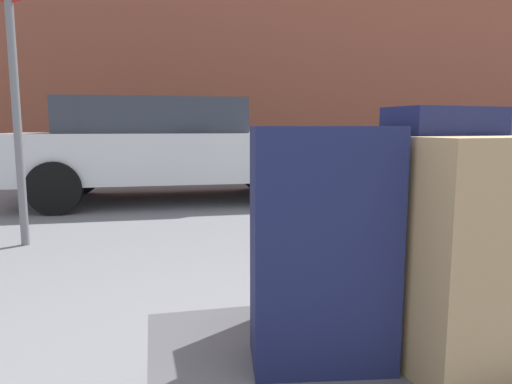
{
  "coord_description": "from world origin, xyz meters",
  "views": [
    {
      "loc": [
        -0.56,
        -1.32,
        1.06
      ],
      "look_at": [
        0.0,
        1.2,
        0.69
      ],
      "focal_mm": 32.95,
      "sensor_mm": 36.0,
      "label": 1
    }
  ],
  "objects_px": {
    "bollard_kerb_near": "(310,165)",
    "no_parking_sign": "(13,63)",
    "suitcase_maroon_rear_right": "(437,257)",
    "bicycle_leaning": "(437,155)",
    "bollard_corner": "(473,162)",
    "bollard_kerb_far": "(424,163)",
    "parked_car": "(168,147)",
    "suitcase_charcoal_rear_left": "(338,227)",
    "suitcase_tan_center": "(483,259)",
    "bollard_kerb_mid": "(381,163)",
    "luggage_cart": "(337,372)",
    "duffel_bag_navy_topmost_pile": "(443,139)",
    "suitcase_navy_front_left": "(322,248)"
  },
  "relations": [
    {
      "from": "suitcase_maroon_rear_right",
      "to": "bollard_kerb_far",
      "type": "bearing_deg",
      "value": 54.9
    },
    {
      "from": "suitcase_charcoal_rear_left",
      "to": "bollard_kerb_near",
      "type": "relative_size",
      "value": 1.2
    },
    {
      "from": "suitcase_tan_center",
      "to": "bollard_kerb_mid",
      "type": "height_order",
      "value": "suitcase_tan_center"
    },
    {
      "from": "suitcase_navy_front_left",
      "to": "bollard_kerb_far",
      "type": "relative_size",
      "value": 1.27
    },
    {
      "from": "luggage_cart",
      "to": "duffel_bag_navy_topmost_pile",
      "type": "relative_size",
      "value": 3.36
    },
    {
      "from": "bollard_kerb_mid",
      "to": "bollard_kerb_far",
      "type": "distance_m",
      "value": 0.99
    },
    {
      "from": "suitcase_maroon_rear_right",
      "to": "bollard_kerb_mid",
      "type": "distance_m",
      "value": 8.46
    },
    {
      "from": "bicycle_leaning",
      "to": "bollard_kerb_near",
      "type": "bearing_deg",
      "value": -165.69
    },
    {
      "from": "bicycle_leaning",
      "to": "bollard_corner",
      "type": "height_order",
      "value": "bicycle_leaning"
    },
    {
      "from": "suitcase_tan_center",
      "to": "bollard_kerb_near",
      "type": "height_order",
      "value": "suitcase_tan_center"
    },
    {
      "from": "bollard_kerb_near",
      "to": "bollard_kerb_far",
      "type": "height_order",
      "value": "same"
    },
    {
      "from": "duffel_bag_navy_topmost_pile",
      "to": "no_parking_sign",
      "type": "bearing_deg",
      "value": 114.73
    },
    {
      "from": "bollard_kerb_near",
      "to": "bollard_kerb_mid",
      "type": "relative_size",
      "value": 1.0
    },
    {
      "from": "suitcase_maroon_rear_right",
      "to": "bicycle_leaning",
      "type": "relative_size",
      "value": 0.33
    },
    {
      "from": "duffel_bag_navy_topmost_pile",
      "to": "parked_car",
      "type": "xyz_separation_m",
      "value": [
        -0.66,
        5.44,
        -0.25
      ]
    },
    {
      "from": "bollard_kerb_mid",
      "to": "bollard_kerb_far",
      "type": "xyz_separation_m",
      "value": [
        0.99,
        0.0,
        0.0
      ]
    },
    {
      "from": "parked_car",
      "to": "suitcase_tan_center",
      "type": "bearing_deg",
      "value": -83.26
    },
    {
      "from": "bicycle_leaning",
      "to": "no_parking_sign",
      "type": "distance_m",
      "value": 9.4
    },
    {
      "from": "parked_car",
      "to": "no_parking_sign",
      "type": "relative_size",
      "value": 1.69
    },
    {
      "from": "suitcase_tan_center",
      "to": "bicycle_leaning",
      "type": "relative_size",
      "value": 0.39
    },
    {
      "from": "bollard_kerb_mid",
      "to": "bollard_corner",
      "type": "bearing_deg",
      "value": 0.0
    },
    {
      "from": "suitcase_maroon_rear_right",
      "to": "suitcase_navy_front_left",
      "type": "relative_size",
      "value": 0.8
    },
    {
      "from": "bollard_corner",
      "to": "bicycle_leaning",
      "type": "bearing_deg",
      "value": 108.89
    },
    {
      "from": "suitcase_charcoal_rear_left",
      "to": "bicycle_leaning",
      "type": "xyz_separation_m",
      "value": [
        5.85,
        8.16,
        -0.3
      ]
    },
    {
      "from": "suitcase_charcoal_rear_left",
      "to": "bollard_kerb_near",
      "type": "bearing_deg",
      "value": 69.54
    },
    {
      "from": "luggage_cart",
      "to": "duffel_bag_navy_topmost_pile",
      "type": "bearing_deg",
      "value": 1.11
    },
    {
      "from": "suitcase_navy_front_left",
      "to": "luggage_cart",
      "type": "bearing_deg",
      "value": 36.94
    },
    {
      "from": "suitcase_charcoal_rear_left",
      "to": "no_parking_sign",
      "type": "bearing_deg",
      "value": 120.47
    },
    {
      "from": "suitcase_navy_front_left",
      "to": "no_parking_sign",
      "type": "bearing_deg",
      "value": 125.33
    },
    {
      "from": "suitcase_charcoal_rear_left",
      "to": "bicycle_leaning",
      "type": "bearing_deg",
      "value": 52.33
    },
    {
      "from": "suitcase_charcoal_rear_left",
      "to": "bollard_kerb_mid",
      "type": "height_order",
      "value": "suitcase_charcoal_rear_left"
    },
    {
      "from": "luggage_cart",
      "to": "parked_car",
      "type": "relative_size",
      "value": 0.27
    },
    {
      "from": "bicycle_leaning",
      "to": "bollard_corner",
      "type": "distance_m",
      "value": 0.93
    },
    {
      "from": "bicycle_leaning",
      "to": "bollard_kerb_far",
      "type": "distance_m",
      "value": 1.25
    },
    {
      "from": "suitcase_maroon_rear_right",
      "to": "bollard_kerb_near",
      "type": "bearing_deg",
      "value": 70.67
    },
    {
      "from": "suitcase_maroon_rear_right",
      "to": "bollard_kerb_near",
      "type": "relative_size",
      "value": 1.02
    },
    {
      "from": "bollard_corner",
      "to": "bollard_kerb_near",
      "type": "bearing_deg",
      "value": 180.0
    },
    {
      "from": "duffel_bag_navy_topmost_pile",
      "to": "bollard_kerb_mid",
      "type": "bearing_deg",
      "value": 55.43
    },
    {
      "from": "suitcase_navy_front_left",
      "to": "bollard_kerb_near",
      "type": "xyz_separation_m",
      "value": [
        2.62,
        7.62,
        -0.42
      ]
    },
    {
      "from": "bicycle_leaning",
      "to": "bollard_kerb_far",
      "type": "relative_size",
      "value": 3.12
    },
    {
      "from": "luggage_cart",
      "to": "bollard_kerb_near",
      "type": "height_order",
      "value": "bollard_kerb_near"
    },
    {
      "from": "suitcase_maroon_rear_right",
      "to": "bollard_kerb_far",
      "type": "distance_m",
      "value": 8.94
    },
    {
      "from": "bicycle_leaning",
      "to": "bollard_corner",
      "type": "xyz_separation_m",
      "value": [
        0.3,
        -0.87,
        -0.09
      ]
    },
    {
      "from": "bollard_kerb_near",
      "to": "no_parking_sign",
      "type": "distance_m",
      "value": 6.28
    },
    {
      "from": "suitcase_navy_front_left",
      "to": "bollard_kerb_mid",
      "type": "height_order",
      "value": "suitcase_navy_front_left"
    },
    {
      "from": "bollard_kerb_far",
      "to": "no_parking_sign",
      "type": "relative_size",
      "value": 0.22
    },
    {
      "from": "duffel_bag_navy_topmost_pile",
      "to": "suitcase_navy_front_left",
      "type": "bearing_deg",
      "value": 178.36
    },
    {
      "from": "bicycle_leaning",
      "to": "bollard_kerb_near",
      "type": "distance_m",
      "value": 3.53
    },
    {
      "from": "parked_car",
      "to": "suitcase_maroon_rear_right",
      "type": "bearing_deg",
      "value": -83.03
    },
    {
      "from": "suitcase_navy_front_left",
      "to": "duffel_bag_navy_topmost_pile",
      "type": "distance_m",
      "value": 0.53
    }
  ]
}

